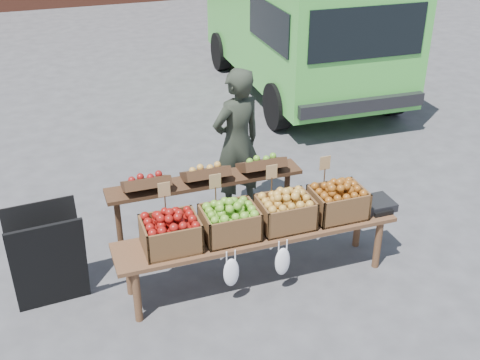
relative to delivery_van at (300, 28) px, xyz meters
name	(u,v)px	position (x,y,z in m)	size (l,w,h in m)	color
ground	(172,298)	(-3.47, -4.88, -1.09)	(80.00, 80.00, 0.00)	#49494B
delivery_van	(300,28)	(0.00, 0.00, 0.00)	(2.23, 4.87, 2.18)	#4EC143
vendor	(237,143)	(-2.37, -3.57, -0.23)	(0.63, 0.41, 1.72)	#252B21
chalkboard_sign	(48,259)	(-4.51, -4.57, -0.60)	(0.64, 0.36, 0.98)	black
back_table	(206,203)	(-2.91, -4.16, -0.57)	(2.10, 0.44, 1.04)	#3D2616
display_bench	(257,255)	(-2.62, -4.88, -0.81)	(2.70, 0.56, 0.57)	brown
crate_golden_apples	(171,234)	(-3.44, -4.88, -0.38)	(0.50, 0.40, 0.28)	#6D0700
crate_russet_pears	(230,223)	(-2.89, -4.88, -0.38)	(0.50, 0.40, 0.28)	#488118
crate_red_apples	(285,212)	(-2.34, -4.88, -0.38)	(0.50, 0.40, 0.28)	#A69E34
crate_green_apples	(338,202)	(-1.79, -4.88, -0.38)	(0.50, 0.40, 0.28)	#83370D
weighing_scale	(375,204)	(-1.37, -4.88, -0.48)	(0.34, 0.30, 0.08)	black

